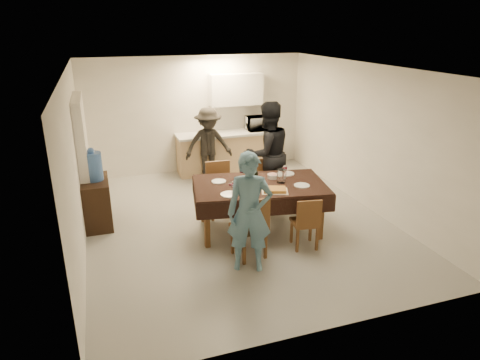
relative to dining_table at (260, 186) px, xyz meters
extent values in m
cube|color=#A1A09C|center=(-0.25, 0.43, -0.78)|extent=(5.00, 6.00, 0.02)
cube|color=white|center=(-0.25, 0.43, 1.82)|extent=(5.00, 6.00, 0.02)
cube|color=white|center=(-0.25, 3.43, 0.52)|extent=(5.00, 0.02, 2.60)
cube|color=white|center=(-0.25, -2.57, 0.52)|extent=(5.00, 0.02, 2.60)
cube|color=white|center=(-2.75, 0.43, 0.52)|extent=(0.02, 6.00, 2.60)
cube|color=white|center=(2.25, 0.43, 0.52)|extent=(0.02, 6.00, 2.60)
cube|color=white|center=(-2.67, 1.63, 0.27)|extent=(0.15, 1.40, 2.10)
cube|color=tan|center=(0.35, 3.11, -0.35)|extent=(2.20, 0.60, 0.86)
cube|color=beige|center=(0.35, 3.11, 0.10)|extent=(2.24, 0.64, 0.05)
cube|color=white|center=(0.65, 3.25, 1.07)|extent=(1.20, 0.34, 0.70)
cube|color=black|center=(0.00, 0.00, 0.02)|extent=(2.28, 1.57, 0.04)
cube|color=brown|center=(0.00, 0.00, -0.39)|extent=(0.08, 0.08, 0.78)
cube|color=brown|center=(-0.45, -0.75, -0.31)|extent=(0.51, 0.51, 0.05)
cube|color=brown|center=(-0.45, -0.95, -0.05)|extent=(0.44, 0.12, 0.47)
cube|color=brown|center=(0.45, -0.75, -0.38)|extent=(0.43, 0.43, 0.05)
cube|color=brown|center=(0.45, -0.92, -0.15)|extent=(0.38, 0.09, 0.41)
cube|color=brown|center=(-0.45, 0.75, -0.31)|extent=(0.47, 0.47, 0.05)
cube|color=brown|center=(-0.45, 0.55, -0.05)|extent=(0.44, 0.07, 0.47)
cube|color=brown|center=(0.45, 0.75, -0.33)|extent=(0.45, 0.45, 0.05)
cube|color=brown|center=(0.45, 0.56, -0.08)|extent=(0.42, 0.07, 0.45)
cube|color=black|center=(-2.53, 1.07, -0.38)|extent=(0.44, 0.87, 0.81)
cylinder|color=#497AD2|center=(-2.53, 1.07, 0.26)|extent=(0.31, 0.31, 0.47)
cylinder|color=white|center=(0.35, -0.05, 0.15)|extent=(0.14, 0.14, 0.22)
cube|color=gold|center=(0.10, -0.38, 0.06)|extent=(0.48, 0.42, 0.05)
cylinder|color=silver|center=(0.30, 0.18, 0.07)|extent=(0.18, 0.18, 0.07)
cylinder|color=silver|center=(-0.05, 0.28, 0.05)|extent=(0.20, 0.20, 0.03)
cylinder|color=silver|center=(-0.60, -0.30, 0.05)|extent=(0.28, 0.28, 0.02)
cylinder|color=silver|center=(0.60, -0.30, 0.04)|extent=(0.25, 0.25, 0.01)
cylinder|color=silver|center=(-0.60, 0.30, 0.04)|extent=(0.24, 0.24, 0.01)
cylinder|color=silver|center=(0.60, 0.30, 0.05)|extent=(0.27, 0.27, 0.02)
imported|color=white|center=(1.17, 3.11, 0.29)|extent=(0.58, 0.39, 0.32)
imported|color=#58849E|center=(-0.55, -1.05, 0.06)|extent=(0.71, 0.59, 1.68)
imported|color=black|center=(0.55, 1.05, 0.19)|extent=(1.06, 0.89, 1.94)
imported|color=black|center=(-0.16, 2.66, 0.01)|extent=(1.03, 0.59, 1.59)
camera|label=1|loc=(-2.34, -6.00, 2.46)|focal=32.00mm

